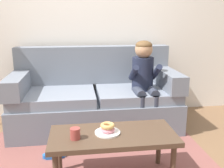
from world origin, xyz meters
name	(u,v)px	position (x,y,z in m)	size (l,w,h in m)	color
ground	(98,160)	(0.00, 0.00, 0.00)	(10.00, 10.00, 0.00)	brown
wall_back	(88,15)	(0.00, 1.40, 1.40)	(8.00, 0.10, 2.80)	silver
couch	(96,99)	(0.05, 0.85, 0.35)	(2.03, 0.90, 1.00)	slate
coffee_table	(113,139)	(0.11, -0.34, 0.38)	(1.04, 0.48, 0.43)	#4C3828
person_child	(144,77)	(0.62, 0.64, 0.67)	(0.34, 0.58, 1.10)	#1E2338
plate	(108,132)	(0.06, -0.33, 0.44)	(0.21, 0.21, 0.01)	white
donut	(108,130)	(0.06, -0.33, 0.46)	(0.12, 0.12, 0.04)	pink
donut_second	(108,126)	(0.06, -0.33, 0.50)	(0.12, 0.12, 0.04)	tan
mug	(75,134)	(-0.20, -0.39, 0.48)	(0.08, 0.08, 0.09)	#993D38
toy_controller	(54,156)	(-0.43, 0.08, 0.03)	(0.23, 0.09, 0.05)	blue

